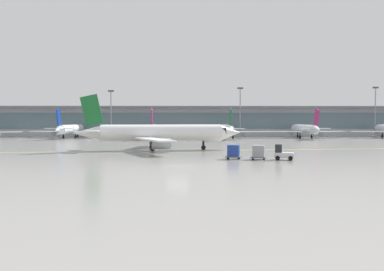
% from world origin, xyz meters
% --- Properties ---
extents(ground_plane, '(400.00, 400.00, 0.00)m').
position_xyz_m(ground_plane, '(0.00, 0.00, 0.00)').
color(ground_plane, gray).
extents(taxiway_centreline_stripe, '(109.30, 13.15, 0.01)m').
position_xyz_m(taxiway_centreline_stripe, '(-3.08, 24.56, 0.00)').
color(taxiway_centreline_stripe, yellow).
rests_on(taxiway_centreline_stripe, ground_plane).
extents(terminal_concourse, '(181.12, 11.00, 9.60)m').
position_xyz_m(terminal_concourse, '(0.00, 91.89, 4.92)').
color(terminal_concourse, '#B2B7BC').
rests_on(terminal_concourse, ground_plane).
extents(gate_airplane_1, '(23.65, 25.46, 8.43)m').
position_xyz_m(gate_airplane_1, '(-31.60, 75.46, 2.53)').
color(gate_airplane_1, white).
rests_on(gate_airplane_1, ground_plane).
extents(gate_airplane_2, '(23.68, 25.43, 8.43)m').
position_xyz_m(gate_airplane_2, '(-7.69, 75.58, 2.53)').
color(gate_airplane_2, silver).
rests_on(gate_airplane_2, ground_plane).
extents(gate_airplane_3, '(23.69, 25.38, 8.43)m').
position_xyz_m(gate_airplane_3, '(13.23, 72.49, 2.53)').
color(gate_airplane_3, silver).
rests_on(gate_airplane_3, ground_plane).
extents(gate_airplane_4, '(23.68, 25.43, 8.43)m').
position_xyz_m(gate_airplane_4, '(36.05, 74.09, 2.53)').
color(gate_airplane_4, white).
rests_on(gate_airplane_4, ground_plane).
extents(taxiing_regional_jet, '(29.93, 27.65, 9.91)m').
position_xyz_m(taxiing_regional_jet, '(-3.46, 26.52, 2.97)').
color(taxiing_regional_jet, white).
rests_on(taxiing_regional_jet, ground_plane).
extents(baggage_tug, '(2.86, 2.12, 2.10)m').
position_xyz_m(baggage_tug, '(14.15, 7.74, 0.89)').
color(baggage_tug, silver).
rests_on(baggage_tug, ground_plane).
extents(cargo_dolly_lead, '(2.42, 2.05, 1.94)m').
position_xyz_m(cargo_dolly_lead, '(11.02, 8.49, 1.05)').
color(cargo_dolly_lead, '#595B60').
rests_on(cargo_dolly_lead, ground_plane).
extents(cargo_dolly_trailing, '(2.42, 2.05, 1.94)m').
position_xyz_m(cargo_dolly_trailing, '(7.67, 9.31, 1.05)').
color(cargo_dolly_trailing, '#595B60').
rests_on(cargo_dolly_trailing, ground_plane).
extents(apron_light_mast_1, '(1.80, 0.36, 14.32)m').
position_xyz_m(apron_light_mast_1, '(-21.14, 83.11, 7.85)').
color(apron_light_mast_1, gray).
rests_on(apron_light_mast_1, ground_plane).
extents(apron_light_mast_2, '(1.80, 0.36, 15.29)m').
position_xyz_m(apron_light_mast_2, '(18.61, 83.77, 8.34)').
color(apron_light_mast_2, gray).
rests_on(apron_light_mast_2, ground_plane).
extents(apron_light_mast_3, '(1.80, 0.36, 15.60)m').
position_xyz_m(apron_light_mast_3, '(61.26, 84.47, 8.50)').
color(apron_light_mast_3, gray).
rests_on(apron_light_mast_3, ground_plane).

